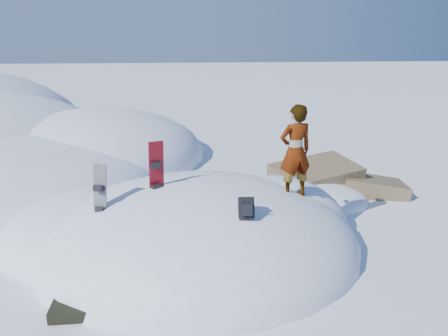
{
  "coord_description": "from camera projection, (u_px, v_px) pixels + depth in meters",
  "views": [
    {
      "loc": [
        -0.25,
        -8.62,
        4.52
      ],
      "look_at": [
        0.58,
        0.3,
        1.72
      ],
      "focal_mm": 35.0,
      "sensor_mm": 36.0,
      "label": 1
    }
  ],
  "objects": [
    {
      "name": "ground",
      "position": [
        199.0,
        248.0,
        9.57
      ],
      "size": [
        120.0,
        120.0,
        0.0
      ],
      "primitive_type": "plane",
      "color": "white",
      "rests_on": "ground"
    },
    {
      "name": "snow_mound",
      "position": [
        191.0,
        243.0,
        9.78
      ],
      "size": [
        8.0,
        6.0,
        3.0
      ],
      "color": "white",
      "rests_on": "ground"
    },
    {
      "name": "rock_outcrop",
      "position": [
        322.0,
        193.0,
        12.75
      ],
      "size": [
        4.68,
        4.41,
        1.68
      ],
      "color": "olive",
      "rests_on": "ground"
    },
    {
      "name": "snowboard_red",
      "position": [
        156.0,
        178.0,
        8.98
      ],
      "size": [
        0.35,
        0.29,
        1.63
      ],
      "rotation": [
        0.0,
        0.0,
        0.32
      ],
      "color": "red",
      "rests_on": "snow_mound"
    },
    {
      "name": "snowboard_dark",
      "position": [
        100.0,
        201.0,
        8.47
      ],
      "size": [
        0.35,
        0.33,
        1.46
      ],
      "rotation": [
        0.0,
        0.0,
        -0.4
      ],
      "color": "black",
      "rests_on": "snow_mound"
    },
    {
      "name": "backpack",
      "position": [
        246.0,
        208.0,
        7.93
      ],
      "size": [
        0.3,
        0.37,
        0.48
      ],
      "rotation": [
        0.0,
        0.0,
        -0.05
      ],
      "color": "black",
      "rests_on": "snow_mound"
    },
    {
      "name": "gear_pile",
      "position": [
        77.0,
        307.0,
        7.29
      ],
      "size": [
        0.93,
        0.7,
        0.25
      ],
      "rotation": [
        0.0,
        0.0,
        0.01
      ],
      "color": "black",
      "rests_on": "ground"
    },
    {
      "name": "person",
      "position": [
        295.0,
        151.0,
        9.16
      ],
      "size": [
        0.82,
        0.64,
        1.99
      ],
      "primitive_type": "imported",
      "rotation": [
        0.0,
        0.0,
        3.38
      ],
      "color": "slate",
      "rests_on": "snow_mound"
    }
  ]
}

